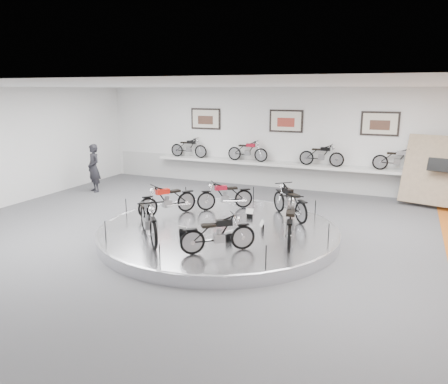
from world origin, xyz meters
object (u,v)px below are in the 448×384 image
at_px(bike_c, 167,200).
at_px(bike_e, 218,234).
at_px(bike_a, 290,201).
at_px(bike_b, 225,195).
at_px(shelf, 283,165).
at_px(bike_f, 290,220).
at_px(bike_d, 148,219).
at_px(display_platform, 219,232).
at_px(visitor, 94,168).

distance_m(bike_c, bike_e, 3.38).
xyz_separation_m(bike_a, bike_b, (-2.06, 0.11, -0.04)).
relative_size(shelf, bike_f, 6.26).
relative_size(bike_b, bike_f, 0.85).
height_order(bike_d, bike_f, bike_d).
distance_m(display_platform, visitor, 7.43).
relative_size(bike_b, bike_d, 0.83).
height_order(shelf, bike_b, bike_b).
xyz_separation_m(display_platform, bike_c, (-1.84, 0.49, 0.62)).
distance_m(bike_d, visitor, 7.24).
bearing_deg(bike_b, visitor, -50.56).
distance_m(bike_a, visitor, 8.34).
bearing_deg(display_platform, bike_e, -66.62).
bearing_deg(bike_d, display_platform, 100.73).
distance_m(bike_d, bike_f, 3.47).
bearing_deg(bike_d, bike_f, 69.35).
bearing_deg(bike_f, bike_d, 98.48).
bearing_deg(bike_b, bike_e, 72.74).
relative_size(shelf, bike_c, 6.93).
xyz_separation_m(display_platform, bike_a, (1.53, 1.63, 0.63)).
height_order(bike_c, visitor, visitor).
relative_size(bike_a, bike_f, 0.93).
bearing_deg(bike_d, visitor, -172.80).
bearing_deg(shelf, visitor, -154.10).
height_order(bike_a, bike_b, bike_a).
relative_size(bike_e, visitor, 0.80).
relative_size(bike_a, bike_b, 1.09).
relative_size(bike_b, visitor, 0.80).
bearing_deg(visitor, bike_c, -1.72).
height_order(display_platform, bike_d, bike_d).
relative_size(display_platform, shelf, 0.58).
distance_m(bike_b, bike_c, 1.81).
relative_size(display_platform, bike_a, 3.91).
bearing_deg(bike_e, visitor, 107.97).
bearing_deg(display_platform, visitor, 154.68).
bearing_deg(bike_c, bike_d, 50.52).
distance_m(bike_b, bike_f, 3.29).
bearing_deg(visitor, shelf, 53.12).
bearing_deg(bike_e, bike_c, 100.91).
bearing_deg(bike_b, shelf, -134.15).
xyz_separation_m(bike_b, bike_e, (1.27, -3.44, -0.00)).
distance_m(bike_c, visitor, 5.52).
xyz_separation_m(bike_c, bike_e, (2.58, -2.19, -0.03)).
xyz_separation_m(display_platform, bike_e, (0.73, -1.70, 0.59)).
distance_m(bike_a, bike_e, 3.42).
xyz_separation_m(display_platform, bike_d, (-1.19, -1.57, 0.68)).
distance_m(bike_a, bike_c, 3.56).
relative_size(bike_a, bike_e, 1.10).
xyz_separation_m(display_platform, bike_f, (2.04, -0.30, 0.67)).
bearing_deg(bike_a, bike_c, 65.39).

